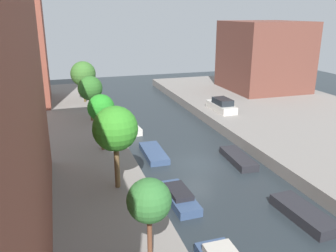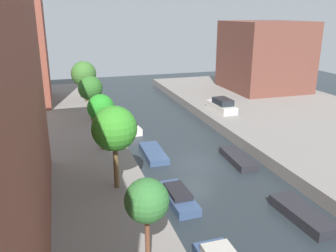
# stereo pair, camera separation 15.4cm
# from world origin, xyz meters

# --- Properties ---
(ground_plane) EXTENTS (84.00, 84.00, 0.00)m
(ground_plane) POSITION_xyz_m (0.00, 0.00, 0.00)
(ground_plane) COLOR #232B30
(low_block_right) EXTENTS (10.00, 10.49, 9.42)m
(low_block_right) POSITION_xyz_m (18.00, 19.81, 5.71)
(low_block_right) COLOR brown
(low_block_right) RESTS_ON quay_right
(street_tree_0) EXTENTS (1.84, 1.84, 4.32)m
(street_tree_0) POSITION_xyz_m (-7.00, -11.89, 4.36)
(street_tree_0) COLOR brown
(street_tree_0) RESTS_ON quay_left
(street_tree_1) EXTENTS (2.78, 2.78, 5.29)m
(street_tree_1) POSITION_xyz_m (-7.00, -3.84, 4.86)
(street_tree_1) COLOR brown
(street_tree_1) RESTS_ON quay_left
(street_tree_2) EXTENTS (2.13, 2.13, 4.53)m
(street_tree_2) POSITION_xyz_m (-7.00, 2.95, 4.41)
(street_tree_2) COLOR brown
(street_tree_2) RESTS_ON quay_left
(street_tree_3) EXTENTS (2.46, 2.46, 4.58)m
(street_tree_3) POSITION_xyz_m (-7.00, 11.38, 4.32)
(street_tree_3) COLOR brown
(street_tree_3) RESTS_ON quay_left
(street_tree_4) EXTENTS (3.02, 3.02, 4.98)m
(street_tree_4) POSITION_xyz_m (-7.00, 19.62, 4.46)
(street_tree_4) COLOR brown
(street_tree_4) RESTS_ON quay_left
(parked_car) EXTENTS (1.84, 4.58, 1.45)m
(parked_car) POSITION_xyz_m (7.28, 10.75, 1.60)
(parked_car) COLOR beige
(parked_car) RESTS_ON quay_right
(moored_boat_left_2) EXTENTS (1.54, 4.29, 0.84)m
(moored_boat_left_2) POSITION_xyz_m (-3.31, -5.14, 0.36)
(moored_boat_left_2) COLOR #33476B
(moored_boat_left_2) RESTS_ON ground_plane
(moored_boat_left_3) EXTENTS (1.73, 4.53, 0.49)m
(moored_boat_left_3) POSITION_xyz_m (-2.85, 2.68, 0.24)
(moored_boat_left_3) COLOR #33476B
(moored_boat_left_3) RESTS_ON ground_plane
(moored_boat_left_4) EXTENTS (2.03, 4.68, 0.98)m
(moored_boat_left_4) POSITION_xyz_m (-3.57, 10.09, 0.42)
(moored_boat_left_4) COLOR beige
(moored_boat_left_4) RESTS_ON ground_plane
(moored_boat_right_1) EXTENTS (1.86, 4.48, 0.64)m
(moored_boat_right_1) POSITION_xyz_m (3.01, -9.22, 0.32)
(moored_boat_right_1) COLOR #232328
(moored_boat_right_1) RESTS_ON ground_plane
(moored_boat_right_2) EXTENTS (1.71, 4.50, 0.57)m
(moored_boat_right_2) POSITION_xyz_m (3.37, -0.58, 0.29)
(moored_boat_right_2) COLOR #232328
(moored_boat_right_2) RESTS_ON ground_plane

